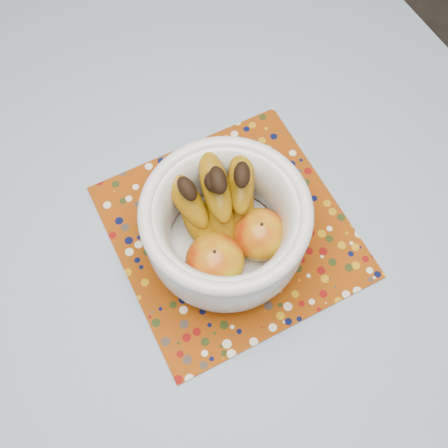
# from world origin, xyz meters

# --- Properties ---
(table) EXTENTS (1.20, 1.20, 0.75)m
(table) POSITION_xyz_m (0.00, 0.00, 0.67)
(table) COLOR olive
(table) RESTS_ON ground
(tablecloth) EXTENTS (1.32, 1.32, 0.01)m
(tablecloth) POSITION_xyz_m (0.00, 0.00, 0.76)
(tablecloth) COLOR #647DA7
(tablecloth) RESTS_ON table
(placemat) EXTENTS (0.38, 0.38, 0.00)m
(placemat) POSITION_xyz_m (0.09, -0.05, 0.76)
(placemat) COLOR #7C3206
(placemat) RESTS_ON tablecloth
(fruit_bowl) EXTENTS (0.25, 0.25, 0.19)m
(fruit_bowl) POSITION_xyz_m (0.07, -0.06, 0.85)
(fruit_bowl) COLOR silver
(fruit_bowl) RESTS_ON placemat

